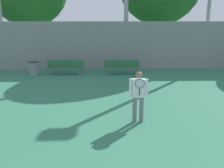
# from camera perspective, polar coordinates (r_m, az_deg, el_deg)

# --- Properties ---
(tennis_player) EXTENTS (0.60, 0.40, 1.68)m
(tennis_player) POSITION_cam_1_polar(r_m,az_deg,el_deg) (8.36, 5.78, -2.16)
(tennis_player) COLOR slate
(tennis_player) RESTS_ON ground_plane
(bench_courtside_near) EXTENTS (2.15, 0.40, 0.84)m
(bench_courtside_near) POSITION_cam_1_polar(r_m,az_deg,el_deg) (15.87, -10.17, 3.91)
(bench_courtside_near) COLOR #28663D
(bench_courtside_near) RESTS_ON ground_plane
(bench_adjacent_court) EXTENTS (2.11, 0.40, 0.84)m
(bench_adjacent_court) POSITION_cam_1_polar(r_m,az_deg,el_deg) (15.73, 2.06, 4.03)
(bench_adjacent_court) COLOR #28663D
(bench_adjacent_court) RESTS_ON ground_plane
(trash_bin) EXTENTS (0.60, 0.60, 0.80)m
(trash_bin) POSITION_cam_1_polar(r_m,az_deg,el_deg) (16.07, -16.71, 3.25)
(trash_bin) COLOR gray
(trash_bin) RESTS_ON ground_plane
(back_fence) EXTENTS (27.87, 0.06, 3.08)m
(back_fence) POSITION_cam_1_polar(r_m,az_deg,el_deg) (16.85, -3.49, 8.22)
(back_fence) COLOR gray
(back_fence) RESTS_ON ground_plane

